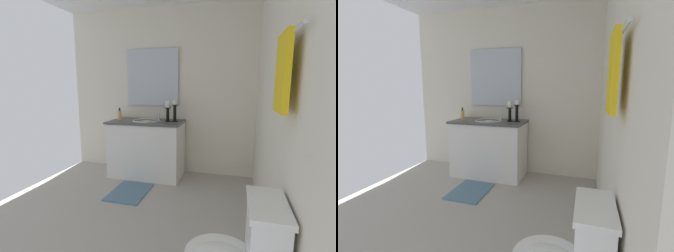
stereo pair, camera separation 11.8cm
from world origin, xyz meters
TOP-DOWN VIEW (x-y plane):
  - floor at (0.00, 0.00)m, footprint 2.91×2.87m
  - wall_back at (0.00, 1.44)m, footprint 2.91×0.04m
  - wall_left at (-1.45, 0.00)m, footprint 0.04×2.87m
  - vanity_cabinet at (-1.13, -0.09)m, footprint 0.58×1.06m
  - sink_basin at (-1.13, -0.09)m, footprint 0.40×0.40m
  - mirror at (-1.41, -0.09)m, footprint 0.02×0.81m
  - candle_holder_tall at (-1.16, 0.32)m, footprint 0.09×0.09m
  - candle_holder_short at (-1.16, 0.22)m, footprint 0.09×0.09m
  - soap_bottle at (-1.09, -0.49)m, footprint 0.06×0.06m
  - towel_bar at (0.70, 1.38)m, footprint 0.60×0.02m
  - towel_near_vanity at (0.70, 1.36)m, footprint 0.28×0.03m
  - bath_mat at (-0.50, -0.09)m, footprint 0.60×0.44m

SIDE VIEW (x-z plane):
  - floor at x=0.00m, z-range -0.02..0.00m
  - bath_mat at x=-0.50m, z-range 0.00..0.02m
  - vanity_cabinet at x=-1.13m, z-range 0.00..0.82m
  - sink_basin at x=-1.13m, z-range 0.66..0.90m
  - soap_bottle at x=-1.09m, z-range 0.80..0.98m
  - candle_holder_short at x=-1.16m, z-range 0.83..1.11m
  - candle_holder_tall at x=-1.16m, z-range 0.82..1.13m
  - wall_back at x=0.00m, z-range 0.00..2.45m
  - wall_left at x=-1.45m, z-range 0.00..2.45m
  - towel_near_vanity at x=0.70m, z-range 1.18..1.58m
  - mirror at x=-1.41m, z-range 1.02..1.86m
  - towel_bar at x=0.70m, z-range 1.55..1.57m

